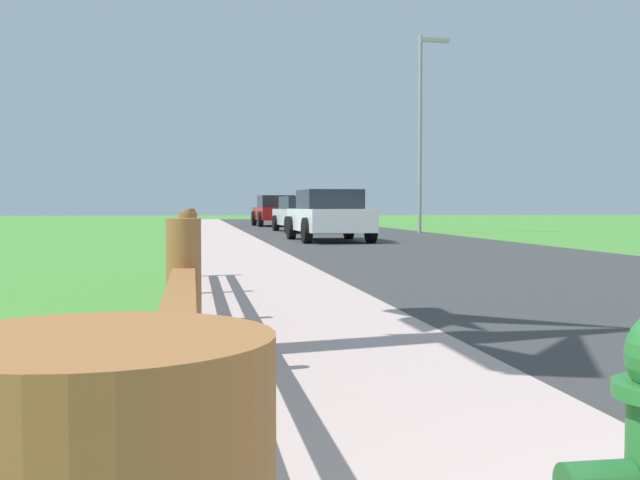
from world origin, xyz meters
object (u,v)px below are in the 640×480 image
object	(u,v)px
parked_car_silver	(305,214)
street_lamp	(423,118)
parked_car_red	(275,210)
parked_suv_white	(329,215)

from	to	relation	value
parked_car_silver	street_lamp	size ratio (longest dim) A/B	0.65
parked_car_red	street_lamp	xyz separation A→B (m)	(4.37, -11.13, 3.50)
parked_car_red	street_lamp	distance (m)	12.46
parked_suv_white	street_lamp	size ratio (longest dim) A/B	0.59
parked_car_silver	parked_car_red	xyz separation A→B (m)	(-0.25, 8.95, 0.08)
parked_car_silver	parked_suv_white	bearing A→B (deg)	-93.19
parked_car_silver	street_lamp	world-z (taller)	street_lamp
street_lamp	parked_car_silver	bearing A→B (deg)	152.21
parked_suv_white	parked_car_silver	size ratio (longest dim) A/B	0.92
street_lamp	parked_suv_white	bearing A→B (deg)	-127.96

